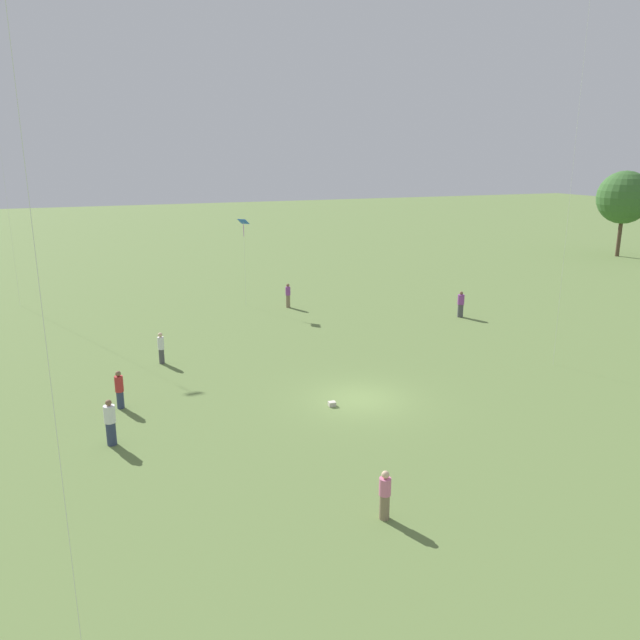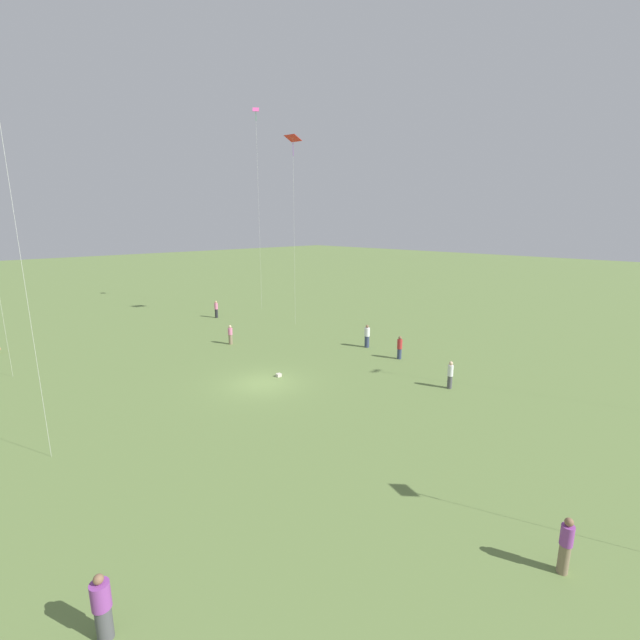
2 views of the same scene
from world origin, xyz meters
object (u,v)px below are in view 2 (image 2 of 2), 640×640
at_px(person_5, 450,375).
at_px(person_0, 216,309).
at_px(person_7, 367,336).
at_px(kite_2, 256,132).
at_px(person_1, 400,348).
at_px(person_4, 230,335).
at_px(picnic_bag_0, 279,375).
at_px(person_3, 566,545).
at_px(kite_3, 293,145).
at_px(person_2, 102,607).

bearing_deg(person_5, person_0, -22.52).
xyz_separation_m(person_7, kite_2, (18.83, -3.54, 18.34)).
bearing_deg(kite_2, person_1, -16.17).
xyz_separation_m(person_4, picnic_bag_0, (-8.74, 1.97, -0.70)).
distance_m(person_3, person_5, 14.01).
xyz_separation_m(kite_3, picnic_bag_0, (-10.72, 10.75, -16.63)).
bearing_deg(person_1, person_5, -49.34).
height_order(person_3, picnic_bag_0, person_3).
bearing_deg(person_7, person_2, 141.07).
xyz_separation_m(kite_2, kite_3, (-8.44, 2.14, -2.52)).
height_order(person_2, picnic_bag_0, person_2).
bearing_deg(person_0, person_7, -156.83).
relative_size(person_5, picnic_bag_0, 5.16).
bearing_deg(kite_2, person_3, -30.28).
relative_size(person_7, picnic_bag_0, 5.59).
xyz_separation_m(person_5, picnic_bag_0, (8.79, 6.15, -0.76)).
height_order(person_1, picnic_bag_0, person_1).
height_order(person_4, kite_2, kite_2).
distance_m(person_4, person_7, 11.19).
bearing_deg(person_5, person_7, -41.15).
relative_size(person_0, person_2, 1.01).
bearing_deg(person_1, person_2, -95.47).
xyz_separation_m(person_0, person_5, (-27.27, 0.32, -0.05)).
relative_size(person_4, person_7, 0.87).
bearing_deg(person_1, person_0, 161.55).
xyz_separation_m(person_0, person_3, (-36.67, 10.71, -0.02)).
relative_size(person_3, kite_3, 0.10).
relative_size(person_3, kite_2, 0.08).
xyz_separation_m(person_2, picnic_bag_0, (11.16, -14.32, -0.78)).
bearing_deg(person_4, person_2, -114.39).
height_order(person_2, kite_3, kite_3).
relative_size(person_0, person_7, 0.98).
bearing_deg(person_5, kite_2, -35.41).
bearing_deg(person_1, kite_3, 147.40).
relative_size(person_7, kite_3, 0.11).
xyz_separation_m(person_0, person_1, (-21.75, -2.25, -0.05)).
height_order(person_1, person_3, person_3).
height_order(person_0, person_4, person_0).
bearing_deg(person_2, person_4, -31.83).
distance_m(person_0, person_2, 36.20).
xyz_separation_m(person_3, kite_2, (37.35, -17.13, 18.37)).
xyz_separation_m(person_0, picnic_bag_0, (-18.48, 6.47, -0.81)).
relative_size(person_3, person_4, 1.10).
height_order(person_0, person_2, person_0).
distance_m(person_2, person_5, 20.61).
distance_m(person_0, person_1, 21.87).
height_order(person_2, kite_2, kite_2).
bearing_deg(person_3, person_0, 159.79).
xyz_separation_m(person_7, picnic_bag_0, (-0.33, 9.35, -0.81)).
relative_size(person_7, kite_2, 0.08).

